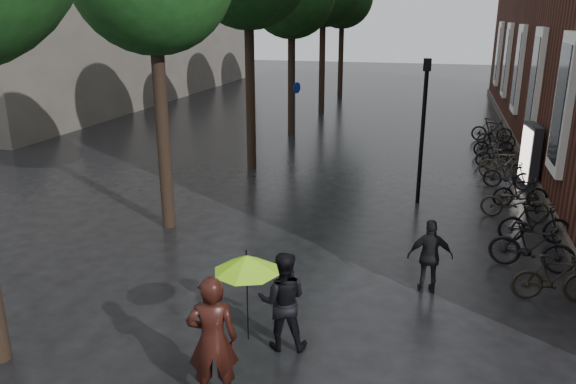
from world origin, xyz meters
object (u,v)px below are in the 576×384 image
(person_black, at_px, (283,301))
(pedestrian_walking, at_px, (430,256))
(ad_lightbox, at_px, (530,156))
(parked_bicycles, at_px, (510,177))
(lamp_post, at_px, (423,118))
(person_burgundy, at_px, (213,340))

(person_black, bearing_deg, pedestrian_walking, -142.37)
(person_black, distance_m, ad_lightbox, 11.72)
(parked_bicycles, relative_size, lamp_post, 3.70)
(pedestrian_walking, distance_m, ad_lightbox, 8.47)
(parked_bicycles, distance_m, ad_lightbox, 1.07)
(person_black, height_order, lamp_post, lamp_post)
(person_black, bearing_deg, parked_bicycles, -125.71)
(pedestrian_walking, relative_size, parked_bicycles, 0.10)
(person_burgundy, relative_size, ad_lightbox, 0.96)
(pedestrian_walking, height_order, ad_lightbox, ad_lightbox)
(person_burgundy, distance_m, lamp_post, 10.02)
(pedestrian_walking, xyz_separation_m, parked_bicycles, (2.16, 7.29, -0.27))
(pedestrian_walking, distance_m, lamp_post, 5.78)
(person_burgundy, xyz_separation_m, person_black, (0.56, 1.54, -0.13))
(person_burgundy, distance_m, person_black, 1.64)
(person_burgundy, bearing_deg, ad_lightbox, -134.82)
(person_burgundy, height_order, parked_bicycles, person_burgundy)
(pedestrian_walking, relative_size, ad_lightbox, 0.75)
(lamp_post, bearing_deg, pedestrian_walking, -85.13)
(pedestrian_walking, bearing_deg, parked_bicycles, -116.90)
(person_black, relative_size, lamp_post, 0.41)
(person_burgundy, xyz_separation_m, parked_bicycles, (4.94, 11.43, -0.48))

